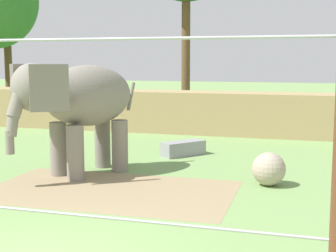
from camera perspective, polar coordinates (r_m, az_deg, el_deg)
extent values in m
cube|color=#937F5B|center=(11.48, -6.62, -7.31)|extent=(5.66, 3.46, 0.01)
cube|color=tan|center=(20.13, 5.51, 1.52)|extent=(36.00, 1.80, 1.65)
cylinder|color=gray|center=(12.44, -10.52, -3.01)|extent=(0.43, 0.43, 1.37)
cylinder|color=gray|center=(13.06, -12.36, -2.55)|extent=(0.43, 0.43, 1.37)
cylinder|color=gray|center=(13.26, -5.51, -2.26)|extent=(0.43, 0.43, 1.37)
cylinder|color=gray|center=(13.84, -7.47, -1.87)|extent=(0.43, 0.43, 1.37)
ellipsoid|color=gray|center=(12.97, -9.03, 3.46)|extent=(2.42, 2.88, 1.56)
ellipsoid|color=gray|center=(12.11, -15.22, 4.29)|extent=(1.41, 1.36, 1.13)
cube|color=gray|center=(11.65, -13.38, 4.23)|extent=(0.77, 0.60, 1.07)
cube|color=gray|center=(12.66, -16.13, 4.39)|extent=(0.15, 0.88, 1.07)
cylinder|color=gray|center=(11.93, -16.91, 2.25)|extent=(0.50, 0.57, 0.61)
cylinder|color=gray|center=(11.93, -17.32, 0.15)|extent=(0.39, 0.43, 0.57)
cylinder|color=gray|center=(11.95, -17.58, -1.80)|extent=(0.27, 0.27, 0.54)
cylinder|color=gray|center=(13.85, -4.25, 3.38)|extent=(0.23, 0.31, 0.78)
sphere|color=tan|center=(12.00, 11.41, -4.83)|extent=(0.79, 0.79, 0.79)
cube|color=gray|center=(15.44, 1.76, -2.57)|extent=(1.26, 1.41, 0.44)
cylinder|color=brown|center=(25.78, 2.04, 8.11)|extent=(0.44, 0.44, 6.36)
cylinder|color=brown|center=(31.39, -17.75, 7.44)|extent=(0.44, 0.44, 6.11)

